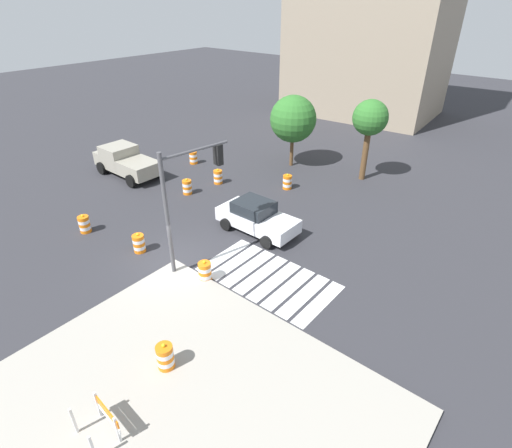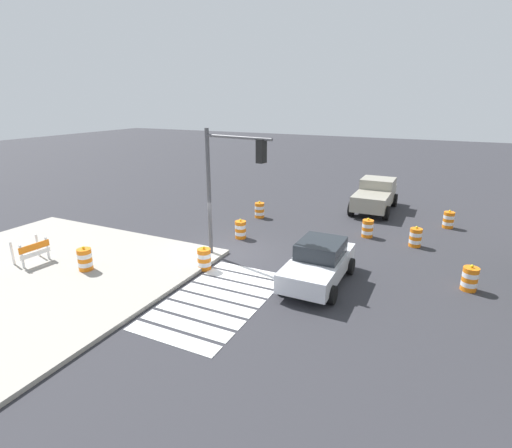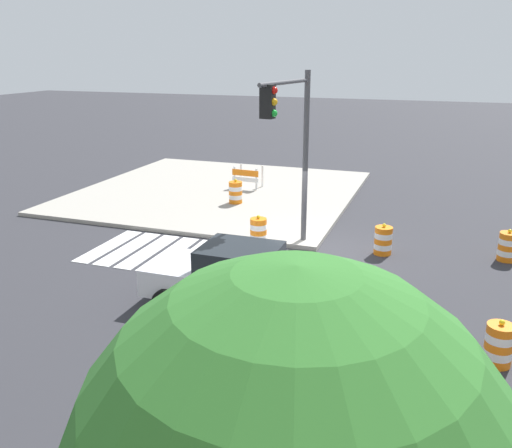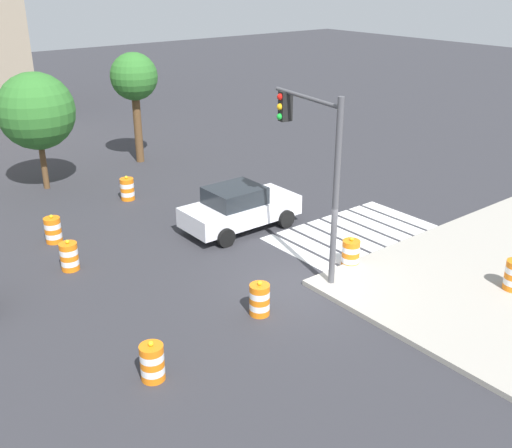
# 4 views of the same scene
# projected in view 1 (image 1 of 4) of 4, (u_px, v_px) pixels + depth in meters

# --- Properties ---
(ground_plane) EXTENTS (120.00, 120.00, 0.00)m
(ground_plane) POSITION_uv_depth(u_px,v_px,m) (176.00, 262.00, 18.38)
(ground_plane) COLOR #2D2D33
(sidewalk_corner) EXTENTS (12.00, 12.00, 0.15)m
(sidewalk_corner) POSITION_uv_depth(u_px,v_px,m) (151.00, 438.00, 11.05)
(sidewalk_corner) COLOR #9E998E
(sidewalk_corner) RESTS_ON ground
(crosswalk_stripes) EXTENTS (5.85, 3.20, 0.02)m
(crosswalk_stripes) POSITION_uv_depth(u_px,v_px,m) (268.00, 278.00, 17.37)
(crosswalk_stripes) COLOR silver
(crosswalk_stripes) RESTS_ON ground
(sports_car) EXTENTS (4.30, 2.15, 1.63)m
(sports_car) POSITION_uv_depth(u_px,v_px,m) (257.00, 217.00, 20.43)
(sports_car) COLOR silver
(sports_car) RESTS_ON ground
(pickup_truck) EXTENTS (5.16, 2.35, 1.92)m
(pickup_truck) POSITION_uv_depth(u_px,v_px,m) (125.00, 161.00, 26.82)
(pickup_truck) COLOR gray
(pickup_truck) RESTS_ON ground
(traffic_barrel_near_corner) EXTENTS (0.56, 0.56, 1.02)m
(traffic_barrel_near_corner) POSITION_uv_depth(u_px,v_px,m) (139.00, 243.00, 18.94)
(traffic_barrel_near_corner) COLOR orange
(traffic_barrel_near_corner) RESTS_ON ground
(traffic_barrel_crosswalk_end) EXTENTS (0.56, 0.56, 1.02)m
(traffic_barrel_crosswalk_end) POSITION_uv_depth(u_px,v_px,m) (84.00, 224.00, 20.51)
(traffic_barrel_crosswalk_end) COLOR orange
(traffic_barrel_crosswalk_end) RESTS_ON ground
(traffic_barrel_median_near) EXTENTS (0.56, 0.56, 1.02)m
(traffic_barrel_median_near) POSITION_uv_depth(u_px,v_px,m) (218.00, 177.00, 25.79)
(traffic_barrel_median_near) COLOR orange
(traffic_barrel_median_near) RESTS_ON ground
(traffic_barrel_median_far) EXTENTS (0.56, 0.56, 1.02)m
(traffic_barrel_median_far) POSITION_uv_depth(u_px,v_px,m) (187.00, 187.00, 24.44)
(traffic_barrel_median_far) COLOR orange
(traffic_barrel_median_far) RESTS_ON ground
(traffic_barrel_far_curb) EXTENTS (0.56, 0.56, 1.02)m
(traffic_barrel_far_curb) POSITION_uv_depth(u_px,v_px,m) (205.00, 272.00, 17.02)
(traffic_barrel_far_curb) COLOR orange
(traffic_barrel_far_curb) RESTS_ON ground
(traffic_barrel_lane_center) EXTENTS (0.56, 0.56, 1.02)m
(traffic_barrel_lane_center) POSITION_uv_depth(u_px,v_px,m) (287.00, 182.00, 25.08)
(traffic_barrel_lane_center) COLOR orange
(traffic_barrel_lane_center) RESTS_ON ground
(traffic_barrel_opposite_curb) EXTENTS (0.56, 0.56, 1.02)m
(traffic_barrel_opposite_curb) POSITION_uv_depth(u_px,v_px,m) (193.00, 158.00, 28.82)
(traffic_barrel_opposite_curb) COLOR orange
(traffic_barrel_opposite_curb) RESTS_ON ground
(traffic_barrel_on_sidewalk) EXTENTS (0.56, 0.56, 1.02)m
(traffic_barrel_on_sidewalk) POSITION_uv_depth(u_px,v_px,m) (165.00, 356.00, 12.86)
(traffic_barrel_on_sidewalk) COLOR orange
(traffic_barrel_on_sidewalk) RESTS_ON sidewalk_corner
(construction_barricade) EXTENTS (1.30, 0.87, 1.00)m
(construction_barricade) POSITION_uv_depth(u_px,v_px,m) (102.00, 418.00, 10.86)
(construction_barricade) COLOR silver
(construction_barricade) RESTS_ON sidewalk_corner
(traffic_light_pole) EXTENTS (0.70, 3.26, 5.50)m
(traffic_light_pole) POSITION_uv_depth(u_px,v_px,m) (188.00, 186.00, 16.34)
(traffic_light_pole) COLOR #4C4C51
(traffic_light_pole) RESTS_ON sidewalk_corner
(street_tree_streetside_near) EXTENTS (2.21, 2.21, 5.22)m
(street_tree_streetside_near) POSITION_uv_depth(u_px,v_px,m) (370.00, 119.00, 24.63)
(street_tree_streetside_near) COLOR brown
(street_tree_streetside_near) RESTS_ON ground
(street_tree_streetside_mid) EXTENTS (3.17, 3.17, 4.94)m
(street_tree_streetside_mid) POSITION_uv_depth(u_px,v_px,m) (293.00, 119.00, 27.07)
(street_tree_streetside_mid) COLOR brown
(street_tree_streetside_mid) RESTS_ON ground
(office_building_far) EXTENTS (14.67, 10.95, 19.75)m
(office_building_far) POSITION_uv_depth(u_px,v_px,m) (374.00, 4.00, 36.73)
(office_building_far) COLOR gray
(office_building_far) RESTS_ON ground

